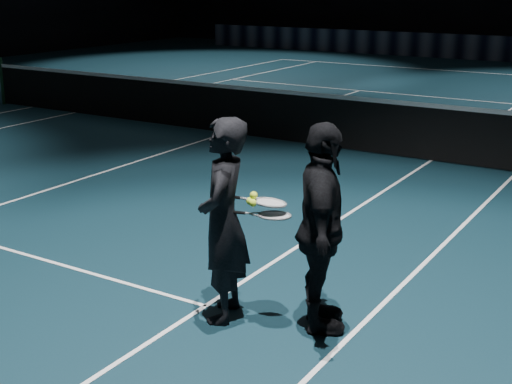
{
  "coord_description": "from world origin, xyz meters",
  "views": [
    {
      "loc": [
        7.66,
        -11.24,
        2.91
      ],
      "look_at": [
        4.63,
        -6.35,
        1.17
      ],
      "focal_mm": 50.0,
      "sensor_mm": 36.0,
      "label": 1
    }
  ],
  "objects_px": {
    "player_b": "(321,229)",
    "racket_upper": "(270,203)",
    "player_a": "(223,221)",
    "racket_lower": "(274,215)",
    "tennis_balls": "(252,200)"
  },
  "relations": [
    {
      "from": "player_b",
      "to": "racket_upper",
      "type": "height_order",
      "value": "player_b"
    },
    {
      "from": "player_b",
      "to": "player_a",
      "type": "bearing_deg",
      "value": 78.79
    },
    {
      "from": "player_b",
      "to": "racket_lower",
      "type": "height_order",
      "value": "player_b"
    },
    {
      "from": "player_a",
      "to": "player_b",
      "type": "distance_m",
      "value": 0.85
    },
    {
      "from": "player_a",
      "to": "racket_lower",
      "type": "height_order",
      "value": "player_a"
    },
    {
      "from": "tennis_balls",
      "to": "racket_lower",
      "type": "bearing_deg",
      "value": 16.12
    },
    {
      "from": "tennis_balls",
      "to": "player_b",
      "type": "bearing_deg",
      "value": 17.11
    },
    {
      "from": "racket_upper",
      "to": "tennis_balls",
      "type": "bearing_deg",
      "value": -170.43
    },
    {
      "from": "player_a",
      "to": "racket_lower",
      "type": "relative_size",
      "value": 2.66
    },
    {
      "from": "player_b",
      "to": "racket_upper",
      "type": "distance_m",
      "value": 0.49
    },
    {
      "from": "player_b",
      "to": "racket_upper",
      "type": "bearing_deg",
      "value": 73.71
    },
    {
      "from": "player_a",
      "to": "racket_lower",
      "type": "bearing_deg",
      "value": 85.84
    },
    {
      "from": "racket_upper",
      "to": "racket_lower",
      "type": "bearing_deg",
      "value": -42.66
    },
    {
      "from": "player_a",
      "to": "racket_upper",
      "type": "height_order",
      "value": "player_a"
    },
    {
      "from": "player_b",
      "to": "racket_lower",
      "type": "bearing_deg",
      "value": 78.79
    }
  ]
}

